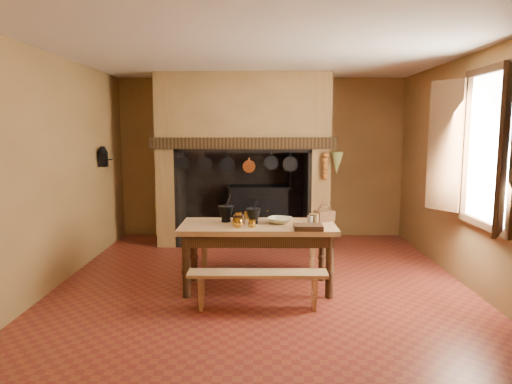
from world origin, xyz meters
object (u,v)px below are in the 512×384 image
Objects in this scene: mixing_bowl at (280,220)px; wicker_basket at (324,215)px; bench_front at (258,281)px; coffee_grinder at (239,219)px; work_table at (258,234)px; iron_range at (259,212)px.

mixing_bowl is 0.58m from wicker_basket.
coffee_grinder is (-0.22, 0.63, 0.55)m from bench_front.
wicker_basket is (0.81, 0.21, 0.19)m from work_table.
bench_front is 5.51× the size of wicker_basket.
iron_range is 5.99× the size of wicker_basket.
work_table is 0.30m from coffee_grinder.
coffee_grinder is (-0.22, -0.03, 0.19)m from work_table.
iron_range is at bearing 95.52° from coffee_grinder.
bench_front is 5.15× the size of mixing_bowl.
coffee_grinder is 0.49m from mixing_bowl.
mixing_bowl is at bearing 171.58° from wicker_basket.
work_table is at bearing 17.20° from coffee_grinder.
mixing_bowl is at bearing 69.88° from bench_front.
mixing_bowl is (0.25, -2.48, 0.34)m from iron_range.
mixing_bowl is at bearing -84.24° from iron_range.
work_table is 6.83× the size of wicker_basket.
bench_front is at bearing -59.83° from coffee_grinder.
coffee_grinder is (-0.23, -2.55, 0.38)m from iron_range.
coffee_grinder reaches higher than work_table.
mixing_bowl is (0.48, 0.07, -0.03)m from coffee_grinder.
mixing_bowl reaches higher than work_table.
iron_range is 2.51m from mixing_bowl.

